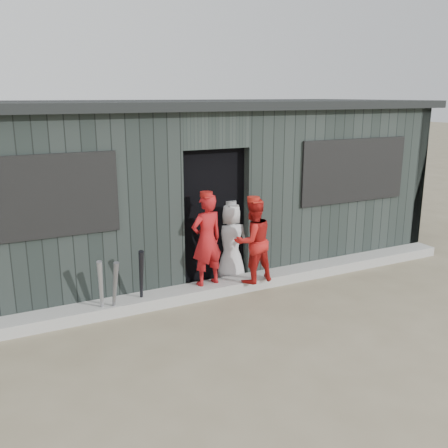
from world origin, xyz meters
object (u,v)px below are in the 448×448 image
dugout (178,184)px  player_red_left (207,240)px  player_grey_back (230,242)px  bat_left (101,290)px  bat_mid (115,289)px  player_red_right (253,241)px  bat_right (141,279)px

dugout → player_red_left: bearing=-98.1°
player_grey_back → bat_left: bearing=22.2°
bat_mid → player_red_right: player_red_right is taller
player_red_left → player_red_right: 0.65m
bat_mid → player_red_left: 1.43m
bat_left → bat_mid: 0.16m
bat_mid → dugout: (1.59, 1.87, 0.90)m
bat_left → bat_right: bearing=6.9°
bat_right → player_grey_back: 1.57m
bat_mid → bat_right: (0.37, 0.10, 0.03)m
bat_left → player_red_right: 2.15m
bat_mid → dugout: dugout is taller
bat_right → player_red_right: player_red_right is taller
bat_right → player_red_left: 1.05m
dugout → bat_left: bearing=-133.6°
bat_mid → dugout: bearing=49.6°
player_red_left → dugout: size_ratio=0.15×
bat_right → bat_mid: bearing=-165.3°
player_red_left → bat_mid: bearing=1.2°
player_red_right → player_grey_back: (-0.09, 0.50, -0.14)m
bat_right → dugout: bearing=55.5°
player_red_left → player_grey_back: size_ratio=1.07×
bat_left → bat_mid: bat_left is taller
bat_mid → dugout: 2.61m
player_red_left → player_grey_back: (0.52, 0.31, -0.19)m
bat_mid → player_red_right: (1.97, 0.03, 0.36)m
bat_right → player_red_right: (1.60, -0.07, 0.32)m
bat_left → bat_mid: bearing=-11.8°
player_red_left → dugout: 1.73m
bat_right → player_grey_back: player_grey_back is taller
player_red_left → player_grey_back: 0.63m
dugout → bat_right: bearing=-124.5°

